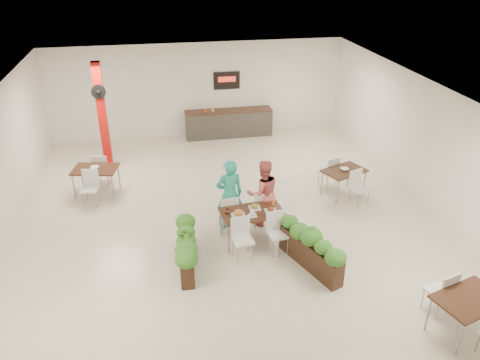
# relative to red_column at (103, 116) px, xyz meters

# --- Properties ---
(ground) EXTENTS (12.00, 12.00, 0.00)m
(ground) POSITION_rel_red_column_xyz_m (3.00, -3.79, -1.64)
(ground) COLOR beige
(ground) RESTS_ON ground
(room_shell) EXTENTS (10.10, 12.10, 3.22)m
(room_shell) POSITION_rel_red_column_xyz_m (3.00, -3.79, 0.36)
(room_shell) COLOR white
(room_shell) RESTS_ON ground
(red_column) EXTENTS (0.40, 0.41, 3.20)m
(red_column) POSITION_rel_red_column_xyz_m (0.00, 0.00, 0.00)
(red_column) COLOR #B20F0B
(red_column) RESTS_ON ground
(service_counter) EXTENTS (3.00, 0.64, 2.20)m
(service_counter) POSITION_rel_red_column_xyz_m (4.00, 1.86, -1.15)
(service_counter) COLOR #322F2D
(service_counter) RESTS_ON ground
(main_table) EXTENTS (1.47, 1.74, 0.92)m
(main_table) POSITION_rel_red_column_xyz_m (3.43, -4.62, -1.01)
(main_table) COLOR black
(main_table) RESTS_ON ground
(diner_man) EXTENTS (0.68, 0.48, 1.75)m
(diner_man) POSITION_rel_red_column_xyz_m (3.04, -3.97, -0.77)
(diner_man) COLOR teal
(diner_man) RESTS_ON ground
(diner_woman) EXTENTS (0.87, 0.71, 1.67)m
(diner_woman) POSITION_rel_red_column_xyz_m (3.84, -3.97, -0.81)
(diner_woman) COLOR #D75F62
(diner_woman) RESTS_ON ground
(planter_left) EXTENTS (0.49, 1.73, 0.90)m
(planter_left) POSITION_rel_red_column_xyz_m (1.90, -5.29, -1.15)
(planter_left) COLOR black
(planter_left) RESTS_ON ground
(planter_right) EXTENTS (0.92, 1.77, 0.97)m
(planter_right) POSITION_rel_red_column_xyz_m (4.43, -5.81, -1.15)
(planter_right) COLOR black
(planter_right) RESTS_ON ground
(side_table_a) EXTENTS (1.29, 1.67, 0.92)m
(side_table_a) POSITION_rel_red_column_xyz_m (-0.20, -1.66, -1.02)
(side_table_a) COLOR black
(side_table_a) RESTS_ON ground
(side_table_b) EXTENTS (1.29, 1.66, 0.92)m
(side_table_b) POSITION_rel_red_column_xyz_m (6.29, -2.99, -1.02)
(side_table_b) COLOR black
(side_table_b) RESTS_ON ground
(side_table_c) EXTENTS (1.35, 1.67, 0.92)m
(side_table_c) POSITION_rel_red_column_xyz_m (6.48, -8.10, -1.02)
(side_table_c) COLOR black
(side_table_c) RESTS_ON ground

